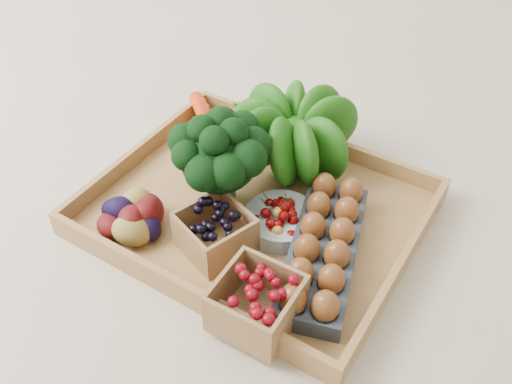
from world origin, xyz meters
The scene contains 10 objects.
ground centered at (0.00, 0.00, 0.00)m, with size 4.00×4.00×0.00m, color beige.
tray centered at (0.00, 0.00, 0.01)m, with size 0.55×0.45×0.01m, color #A97D47.
carrots centered at (-0.20, 0.12, 0.04)m, with size 0.19×0.14×0.05m, color #EB380C, non-canonical shape.
lettuce centered at (-0.01, 0.15, 0.10)m, with size 0.17×0.17×0.17m, color #0F480B.
broccoli centered at (-0.06, -0.02, 0.08)m, with size 0.17×0.17×0.13m, color black, non-canonical shape.
cherry_bowl centered at (0.06, -0.01, 0.03)m, with size 0.13×0.13×0.03m, color #8C9EA5.
egg_carton centered at (0.15, -0.04, 0.03)m, with size 0.10×0.30×0.03m, color #384048.
potatoes centered at (-0.16, -0.14, 0.06)m, with size 0.14×0.14×0.08m, color #460B0B, non-canonical shape.
punnet_blackberry centered at (-0.01, -0.11, 0.05)m, with size 0.10×0.10×0.07m, color black.
punnet_raspberry centered at (0.12, -0.19, 0.05)m, with size 0.11×0.11×0.08m, color #67040D.
Camera 1 is at (0.38, -0.61, 0.73)m, focal length 40.00 mm.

